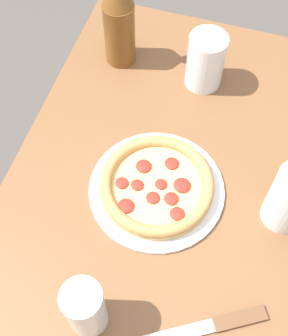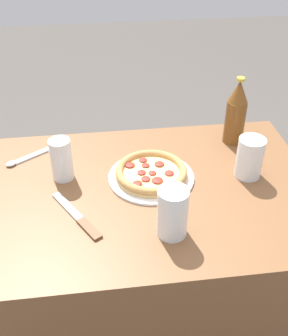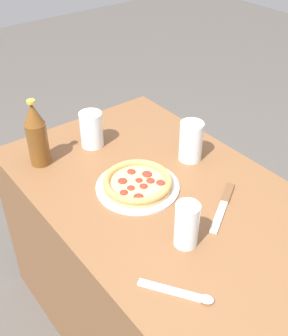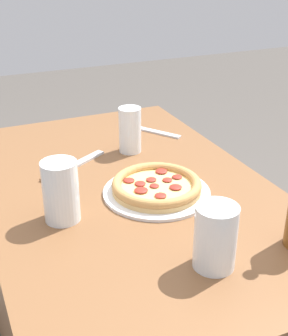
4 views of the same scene
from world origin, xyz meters
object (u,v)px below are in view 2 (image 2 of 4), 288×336
glass_mango_juice (62,161)px  glass_cola (172,214)px  beer_bottle (236,113)px  knife (78,217)px  glass_orange_juice (250,158)px  pizza_margherita (151,173)px  spoon (27,158)px

glass_mango_juice → glass_cola: size_ratio=0.95×
glass_mango_juice → beer_bottle: 0.60m
knife → glass_mango_juice: bearing=102.6°
beer_bottle → glass_cola: bearing=-124.9°
glass_cola → beer_bottle: bearing=55.1°
beer_bottle → glass_orange_juice: bearing=-93.8°
glass_orange_juice → beer_bottle: 0.21m
pizza_margherita → glass_orange_juice: bearing=-3.9°
glass_orange_juice → knife: glass_orange_juice is taller
knife → spoon: 0.35m
pizza_margherita → knife: bearing=-145.7°
beer_bottle → spoon: (-0.71, -0.02, -0.11)m
spoon → knife: bearing=-61.8°
glass_cola → glass_orange_juice: bearing=38.3°
glass_mango_juice → knife: bearing=-77.4°
spoon → beer_bottle: bearing=1.7°
knife → spoon: bearing=118.2°
pizza_margherita → knife: 0.27m
glass_orange_juice → spoon: glass_orange_juice is taller
glass_mango_juice → knife: glass_mango_juice is taller
glass_mango_juice → beer_bottle: beer_bottle is taller
glass_mango_juice → glass_cola: (0.29, -0.28, 0.00)m
glass_cola → glass_orange_juice: (0.28, 0.22, -0.00)m
glass_cola → beer_bottle: beer_bottle is taller
glass_mango_juice → beer_bottle: bearing=13.4°
beer_bottle → spoon: size_ratio=1.41×
spoon → glass_mango_juice: bearing=-43.6°
glass_orange_juice → spoon: (-0.69, 0.18, -0.06)m
glass_cola → glass_orange_juice: size_ratio=1.08×
glass_cola → spoon: bearing=135.9°
glass_orange_juice → knife: (-0.53, -0.13, -0.06)m
pizza_margherita → glass_mango_juice: (-0.27, 0.04, 0.04)m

